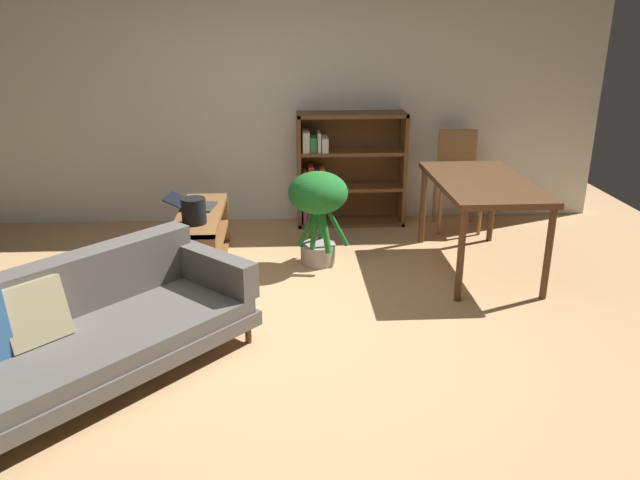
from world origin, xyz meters
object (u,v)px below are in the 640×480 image
object	(u,v)px
fabric_couch	(73,331)
potted_floor_plant	(318,203)
desk_speaker	(194,211)
dining_table	(482,189)
open_laptop	(193,205)
dining_chair_near	(458,174)
media_console	(202,240)
bookshelf	(343,170)

from	to	relation	value
fabric_couch	potted_floor_plant	distance (m)	2.42
desk_speaker	dining_table	bearing A→B (deg)	3.83
potted_floor_plant	dining_table	bearing A→B (deg)	-7.08
open_laptop	dining_chair_near	world-z (taller)	dining_chair_near
potted_floor_plant	open_laptop	bearing A→B (deg)	173.95
fabric_couch	open_laptop	distance (m)	2.01
media_console	desk_speaker	size ratio (longest dim) A/B	5.65
open_laptop	potted_floor_plant	distance (m)	1.11
fabric_couch	open_laptop	world-z (taller)	fabric_couch
fabric_couch	bookshelf	xyz separation A→B (m)	(1.91, 3.01, 0.24)
bookshelf	fabric_couch	bearing A→B (deg)	-122.46
bookshelf	dining_chair_near	bearing A→B (deg)	-9.16
media_console	potted_floor_plant	distance (m)	1.08
desk_speaker	open_laptop	bearing A→B (deg)	98.80
dining_table	dining_chair_near	world-z (taller)	dining_chair_near
fabric_couch	bookshelf	size ratio (longest dim) A/B	1.77
fabric_couch	bookshelf	bearing A→B (deg)	57.54
fabric_couch	media_console	size ratio (longest dim) A/B	1.75
desk_speaker	potted_floor_plant	bearing A→B (deg)	17.98
open_laptop	dining_table	distance (m)	2.52
potted_floor_plant	dining_table	size ratio (longest dim) A/B	0.58
dining_table	bookshelf	size ratio (longest dim) A/B	1.23
potted_floor_plant	dining_table	world-z (taller)	potted_floor_plant
desk_speaker	bookshelf	bearing A→B (deg)	47.96
desk_speaker	potted_floor_plant	world-z (taller)	potted_floor_plant
dining_table	bookshelf	distance (m)	1.73
desk_speaker	bookshelf	xyz separation A→B (m)	(1.37, 1.52, -0.04)
dining_table	bookshelf	xyz separation A→B (m)	(-1.06, 1.35, -0.14)
fabric_couch	media_console	distance (m)	1.88
open_laptop	desk_speaker	distance (m)	0.46
open_laptop	dining_table	bearing A→B (deg)	-6.62
dining_table	media_console	bearing A→B (deg)	176.61
dining_table	dining_chair_near	size ratio (longest dim) A/B	1.45
dining_chair_near	dining_table	bearing A→B (deg)	-95.73
fabric_couch	dining_chair_near	xyz separation A→B (m)	(3.09, 2.82, 0.22)
fabric_couch	potted_floor_plant	bearing A→B (deg)	49.15
fabric_couch	dining_chair_near	size ratio (longest dim) A/B	2.09
bookshelf	open_laptop	bearing A→B (deg)	-143.49
media_console	bookshelf	size ratio (longest dim) A/B	1.01
media_console	bookshelf	distance (m)	1.85
media_console	desk_speaker	bearing A→B (deg)	-90.92
potted_floor_plant	bookshelf	bearing A→B (deg)	74.22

